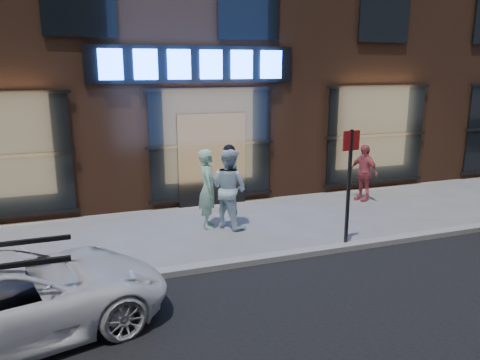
% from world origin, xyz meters
% --- Properties ---
extents(ground, '(90.00, 90.00, 0.00)m').
position_xyz_m(ground, '(0.00, 0.00, 0.00)').
color(ground, slate).
rests_on(ground, ground).
extents(curb, '(60.00, 0.25, 0.12)m').
position_xyz_m(curb, '(0.00, 0.00, 0.06)').
color(curb, gray).
rests_on(curb, ground).
extents(storefront_building, '(30.20, 8.28, 10.30)m').
position_xyz_m(storefront_building, '(-0.00, 7.99, 5.15)').
color(storefront_building, '#54301E').
rests_on(storefront_building, ground).
extents(man_bowtie, '(0.56, 0.73, 1.79)m').
position_xyz_m(man_bowtie, '(-0.58, 2.24, 0.89)').
color(man_bowtie, '#A8DDAF').
rests_on(man_bowtie, ground).
extents(man_cap, '(1.04, 1.11, 1.81)m').
position_xyz_m(man_cap, '(-0.13, 2.08, 0.91)').
color(man_cap, white).
rests_on(man_cap, ground).
extents(passerby, '(0.63, 0.97, 1.53)m').
position_xyz_m(passerby, '(3.97, 2.96, 0.77)').
color(passerby, '#D0555B').
rests_on(passerby, ground).
extents(white_suv, '(4.52, 2.94, 1.16)m').
position_xyz_m(white_suv, '(-4.26, -1.23, 0.58)').
color(white_suv, white).
rests_on(white_suv, ground).
extents(sign_post, '(0.38, 0.08, 2.39)m').
position_xyz_m(sign_post, '(1.67, 0.10, 1.44)').
color(sign_post, '#262628').
rests_on(sign_post, ground).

